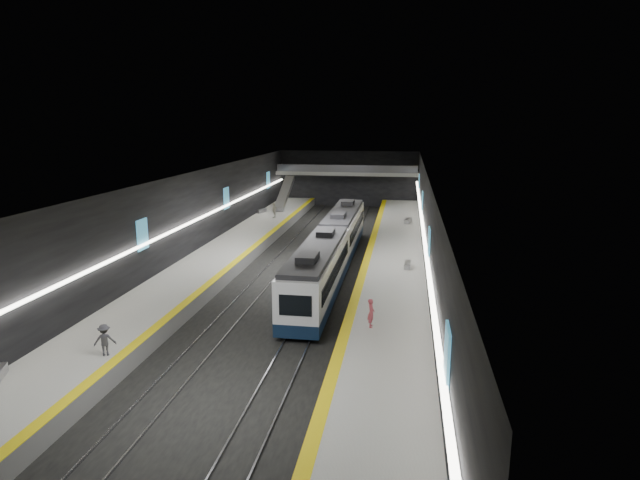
% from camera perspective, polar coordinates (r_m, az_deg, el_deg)
% --- Properties ---
extents(ground, '(70.00, 70.00, 0.00)m').
position_cam_1_polar(ground, '(44.88, -1.87, -3.33)').
color(ground, black).
rests_on(ground, ground).
extents(ceiling, '(20.00, 70.00, 0.04)m').
position_cam_1_polar(ceiling, '(43.35, -1.94, 6.88)').
color(ceiling, beige).
rests_on(ceiling, wall_left).
extents(wall_left, '(0.04, 70.00, 8.00)m').
position_cam_1_polar(wall_left, '(46.88, -13.99, 2.01)').
color(wall_left, black).
rests_on(wall_left, ground).
extents(wall_right, '(0.04, 70.00, 8.00)m').
position_cam_1_polar(wall_right, '(43.17, 11.24, 1.25)').
color(wall_right, black).
rests_on(wall_right, ground).
extents(wall_back, '(20.00, 0.04, 8.00)m').
position_cam_1_polar(wall_back, '(78.22, 3.06, 6.55)').
color(wall_back, black).
rests_on(wall_back, ground).
extents(platform_left, '(5.00, 70.00, 1.00)m').
position_cam_1_polar(platform_left, '(46.73, -10.94, -2.27)').
color(platform_left, slate).
rests_on(platform_left, ground).
extents(tile_surface_left, '(5.00, 70.00, 0.02)m').
position_cam_1_polar(tile_surface_left, '(46.60, -10.97, -1.67)').
color(tile_surface_left, '#A8A8A3').
rests_on(tile_surface_left, platform_left).
extents(tactile_strip_left, '(0.60, 70.00, 0.02)m').
position_cam_1_polar(tactile_strip_left, '(45.90, -8.39, -1.78)').
color(tactile_strip_left, yellow).
rests_on(tactile_strip_left, platform_left).
extents(platform_right, '(5.00, 70.00, 1.00)m').
position_cam_1_polar(platform_right, '(43.97, 7.78, -3.11)').
color(platform_right, slate).
rests_on(platform_right, ground).
extents(tile_surface_right, '(5.00, 70.00, 0.02)m').
position_cam_1_polar(tile_surface_right, '(43.83, 7.80, -2.47)').
color(tile_surface_right, '#A8A8A3').
rests_on(tile_surface_right, platform_right).
extents(tactile_strip_right, '(0.60, 70.00, 0.02)m').
position_cam_1_polar(tactile_strip_right, '(43.93, 4.93, -2.35)').
color(tactile_strip_right, yellow).
rests_on(tactile_strip_right, platform_right).
extents(rails, '(6.52, 70.00, 0.12)m').
position_cam_1_polar(rails, '(44.87, -1.87, -3.26)').
color(rails, gray).
rests_on(rails, ground).
extents(train, '(2.69, 30.05, 3.60)m').
position_cam_1_polar(train, '(44.09, 1.35, -0.67)').
color(train, '#0F1F37').
rests_on(train, ground).
extents(ad_posters, '(19.94, 53.50, 2.20)m').
position_cam_1_polar(ad_posters, '(44.82, -1.66, 2.56)').
color(ad_posters, teal).
rests_on(ad_posters, wall_left).
extents(cove_light_left, '(0.25, 68.60, 0.12)m').
position_cam_1_polar(cove_light_left, '(46.84, -13.76, 1.77)').
color(cove_light_left, white).
rests_on(cove_light_left, wall_left).
extents(cove_light_right, '(0.25, 68.60, 0.12)m').
position_cam_1_polar(cove_light_right, '(43.21, 10.96, 1.00)').
color(cove_light_right, white).
rests_on(cove_light_right, wall_right).
extents(mezzanine_bridge, '(20.00, 3.00, 1.50)m').
position_cam_1_polar(mezzanine_bridge, '(76.06, 2.90, 7.16)').
color(mezzanine_bridge, gray).
rests_on(mezzanine_bridge, wall_left).
extents(escalator, '(1.20, 7.50, 3.92)m').
position_cam_1_polar(escalator, '(70.77, -3.82, 4.99)').
color(escalator, '#99999E').
rests_on(escalator, platform_left).
extents(bench_left_far, '(0.96, 1.85, 0.44)m').
position_cam_1_polar(bench_left_far, '(67.41, -6.27, 3.11)').
color(bench_left_far, '#99999E').
rests_on(bench_left_far, platform_left).
extents(bench_right_near, '(0.54, 1.73, 0.42)m').
position_cam_1_polar(bench_right_near, '(42.77, 9.31, -2.63)').
color(bench_right_near, '#99999E').
rests_on(bench_right_near, platform_right).
extents(bench_right_far, '(0.86, 2.08, 0.49)m').
position_cam_1_polar(bench_right_far, '(61.15, 9.36, 2.05)').
color(bench_right_far, '#99999E').
rests_on(bench_right_far, platform_right).
extents(passenger_right_a, '(0.44, 0.63, 1.64)m').
position_cam_1_polar(passenger_right_a, '(30.33, 5.47, -7.79)').
color(passenger_right_a, '#C64A59').
rests_on(passenger_right_a, platform_right).
extents(passenger_left_a, '(0.67, 1.11, 1.77)m').
position_cam_1_polar(passenger_left_a, '(63.56, -4.89, 3.16)').
color(passenger_left_a, beige).
rests_on(passenger_left_a, platform_left).
extents(passenger_left_b, '(1.20, 0.98, 1.62)m').
position_cam_1_polar(passenger_left_b, '(28.77, -21.99, -9.89)').
color(passenger_left_b, '#3A3A40').
rests_on(passenger_left_b, platform_left).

